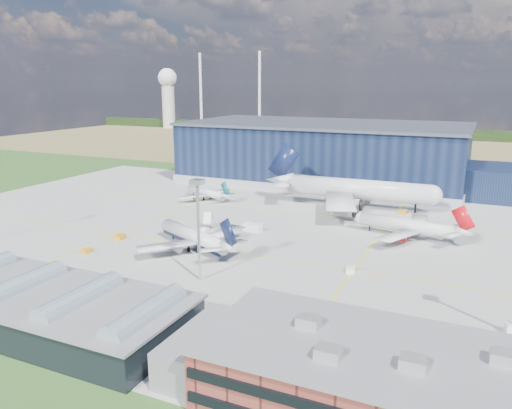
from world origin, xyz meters
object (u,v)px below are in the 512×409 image
(airliner_navy, at_px, (194,229))
(gse_tug_c, at_px, (403,212))
(car_b, at_px, (169,314))
(ops_building, at_px, (374,379))
(gse_cart_a, at_px, (351,270))
(airliner_regional, at_px, (206,189))
(gse_tug_b, at_px, (87,251))
(light_mast_center, at_px, (198,214))
(car_a, at_px, (468,381))
(hangar, at_px, (330,155))
(gse_van_a, at_px, (253,227))
(gse_cart_b, at_px, (369,218))
(airstair, at_px, (209,223))
(gse_tug_a, at_px, (120,237))
(airliner_red, at_px, (406,219))
(airliner_widebody, at_px, (358,179))

(airliner_navy, relative_size, gse_tug_c, 11.68)
(airliner_navy, xyz_separation_m, car_b, (16.54, -36.00, -5.09))
(ops_building, xyz_separation_m, gse_cart_a, (-15.34, 48.63, -4.16))
(airliner_regional, height_order, gse_tug_b, airliner_regional)
(ops_building, xyz_separation_m, light_mast_center, (-45.01, 30.00, 10.64))
(ops_building, relative_size, car_b, 14.29)
(gse_cart_a, xyz_separation_m, car_a, (26.77, -36.63, -0.03))
(gse_tug_c, bearing_deg, gse_cart_a, -87.29)
(hangar, xyz_separation_m, light_mast_center, (7.19, -124.80, 3.82))
(airliner_regional, distance_m, gse_tug_b, 66.70)
(gse_van_a, bearing_deg, light_mast_center, -160.24)
(gse_tug_b, bearing_deg, light_mast_center, -4.31)
(airliner_regional, height_order, gse_van_a, airliner_regional)
(gse_tug_c, relative_size, car_b, 0.92)
(gse_cart_b, relative_size, airstair, 0.51)
(gse_tug_a, bearing_deg, gse_cart_b, 32.10)
(airliner_red, bearing_deg, airliner_regional, -3.01)
(ops_building, relative_size, gse_tug_b, 17.59)
(light_mast_center, xyz_separation_m, airliner_widebody, (15.93, 81.23, -5.05))
(airliner_widebody, distance_m, car_b, 100.43)
(airliner_navy, distance_m, airliner_regional, 58.48)
(gse_tug_b, distance_m, car_a, 95.16)
(gse_tug_a, bearing_deg, gse_tug_c, 34.50)
(gse_cart_a, bearing_deg, car_b, -133.22)
(gse_tug_b, relative_size, gse_cart_a, 0.90)
(gse_tug_a, distance_m, gse_tug_c, 92.94)
(ops_building, bearing_deg, airliner_regional, 130.12)
(ops_building, xyz_separation_m, gse_tug_a, (-81.15, 46.32, -4.12))
(light_mast_center, distance_m, car_b, 23.71)
(gse_tug_b, distance_m, gse_cart_b, 86.91)
(ops_building, xyz_separation_m, car_b, (-41.01, 12.00, -4.26))
(light_mast_center, relative_size, gse_cart_b, 8.11)
(airstair, bearing_deg, ops_building, -68.05)
(airliner_red, bearing_deg, airstair, 26.31)
(hangar, distance_m, gse_tug_c, 61.34)
(gse_van_a, bearing_deg, airliner_navy, 172.99)
(hangar, xyz_separation_m, car_b, (11.19, -142.80, -11.09))
(car_b, bearing_deg, ops_building, -103.19)
(gse_tug_a, xyz_separation_m, gse_tug_b, (-0.13, -12.85, -0.11))
(airliner_widebody, bearing_deg, light_mast_center, -102.51)
(gse_van_a, bearing_deg, airliner_regional, 59.97)
(hangar, height_order, light_mast_center, hangar)
(hangar, relative_size, gse_van_a, 25.44)
(gse_tug_a, distance_m, gse_cart_b, 77.97)
(gse_tug_c, height_order, car_a, gse_tug_c)
(ops_building, height_order, gse_cart_b, ops_building)
(gse_cart_a, height_order, car_b, gse_cart_a)
(airstair, bearing_deg, gse_van_a, -8.95)
(airliner_red, relative_size, gse_cart_a, 11.87)
(hangar, height_order, airliner_navy, hangar)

